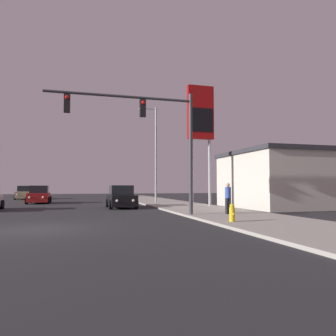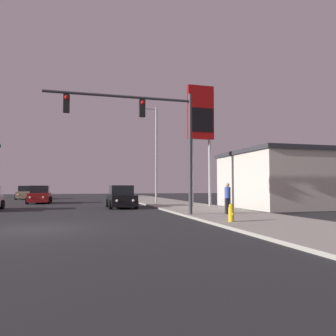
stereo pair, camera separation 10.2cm
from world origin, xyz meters
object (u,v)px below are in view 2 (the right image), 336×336
(pedestrian_on_sidewalk, at_px, (228,197))
(street_lamp, at_px, (155,149))
(traffic_light_mast, at_px, (150,126))
(car_tan, at_px, (26,193))
(car_black, at_px, (121,198))
(gas_station_sign, at_px, (201,119))
(car_red, at_px, (40,195))
(fire_hydrant, at_px, (231,213))

(pedestrian_on_sidewalk, bearing_deg, street_lamp, 93.55)
(traffic_light_mast, relative_size, pedestrian_on_sidewalk, 4.58)
(traffic_light_mast, bearing_deg, car_tan, 109.85)
(car_black, bearing_deg, traffic_light_mast, 93.33)
(traffic_light_mast, distance_m, gas_station_sign, 8.16)
(pedestrian_on_sidewalk, bearing_deg, traffic_light_mast, 175.22)
(car_red, relative_size, traffic_light_mast, 0.57)
(car_black, height_order, fire_hydrant, car_black)
(car_black, distance_m, pedestrian_on_sidewalk, 9.54)
(fire_hydrant, xyz_separation_m, pedestrian_on_sidewalk, (1.53, 3.54, 0.55))
(street_lamp, height_order, fire_hydrant, street_lamp)
(car_black, height_order, street_lamp, street_lamp)
(car_black, bearing_deg, fire_hydrant, 104.67)
(car_red, bearing_deg, pedestrian_on_sidewalk, 122.26)
(car_tan, xyz_separation_m, street_lamp, (13.31, -14.14, 4.36))
(car_tan, xyz_separation_m, pedestrian_on_sidewalk, (14.17, -28.00, 0.27))
(traffic_light_mast, xyz_separation_m, fire_hydrant, (2.66, -3.89, -4.26))
(traffic_light_mast, bearing_deg, car_red, 113.31)
(car_red, xyz_separation_m, fire_hydrant, (9.82, -20.51, -0.27))
(car_red, xyz_separation_m, car_tan, (-2.82, 11.03, 0.00))
(traffic_light_mast, bearing_deg, pedestrian_on_sidewalk, -4.78)
(fire_hydrant, distance_m, pedestrian_on_sidewalk, 3.90)
(street_lamp, distance_m, fire_hydrant, 18.02)
(car_tan, bearing_deg, traffic_light_mast, 108.27)
(traffic_light_mast, bearing_deg, street_lamp, 76.15)
(traffic_light_mast, relative_size, gas_station_sign, 0.85)
(car_tan, bearing_deg, car_black, 114.11)
(traffic_light_mast, distance_m, pedestrian_on_sidewalk, 5.61)
(street_lamp, relative_size, fire_hydrant, 11.84)
(car_tan, relative_size, street_lamp, 0.48)
(car_tan, bearing_deg, fire_hydrant, 110.26)
(car_tan, relative_size, gas_station_sign, 0.48)
(car_black, relative_size, street_lamp, 0.48)
(car_red, distance_m, traffic_light_mast, 18.53)
(car_red, height_order, gas_station_sign, gas_station_sign)
(gas_station_sign, height_order, pedestrian_on_sidewalk, gas_station_sign)
(car_red, bearing_deg, car_black, 125.99)
(car_black, distance_m, street_lamp, 8.04)
(gas_station_sign, relative_size, fire_hydrant, 11.84)
(car_tan, distance_m, pedestrian_on_sidewalk, 31.39)
(car_red, distance_m, fire_hydrant, 22.74)
(fire_hydrant, bearing_deg, gas_station_sign, 76.13)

